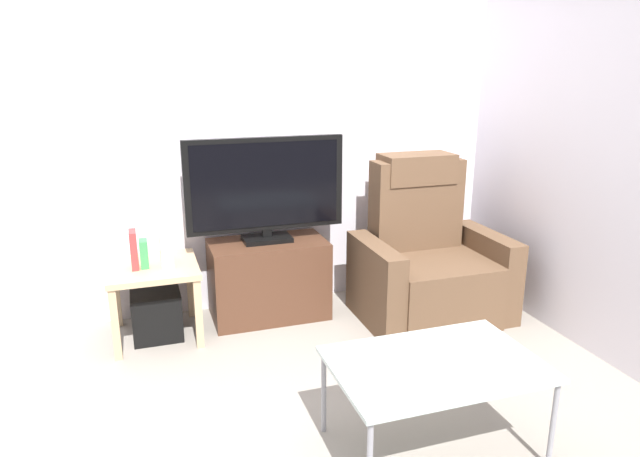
% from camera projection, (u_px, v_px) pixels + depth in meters
% --- Properties ---
extents(ground_plane, '(6.40, 6.40, 0.00)m').
position_uv_depth(ground_plane, '(282.00, 381.00, 3.11)').
color(ground_plane, gray).
extents(wall_back, '(6.40, 0.06, 2.60)m').
position_uv_depth(wall_back, '(235.00, 122.00, 3.78)').
color(wall_back, silver).
rests_on(wall_back, ground).
extents(wall_side, '(0.06, 4.48, 2.60)m').
position_uv_depth(wall_side, '(589.00, 130.00, 3.32)').
color(wall_side, silver).
rests_on(wall_side, ground).
extents(tv_stand, '(0.77, 0.43, 0.53)m').
position_uv_depth(tv_stand, '(269.00, 279.00, 3.86)').
color(tv_stand, '#4C2D1E').
rests_on(tv_stand, ground).
extents(television, '(1.05, 0.20, 0.69)m').
position_uv_depth(television, '(266.00, 187.00, 3.70)').
color(television, black).
rests_on(television, tv_stand).
extents(recliner_armchair, '(0.98, 0.78, 1.08)m').
position_uv_depth(recliner_armchair, '(427.00, 261.00, 3.88)').
color(recliner_armchair, brown).
rests_on(recliner_armchair, ground).
extents(side_table, '(0.54, 0.54, 0.48)m').
position_uv_depth(side_table, '(153.00, 277.00, 3.53)').
color(side_table, tan).
rests_on(side_table, ground).
extents(subwoofer_box, '(0.30, 0.30, 0.30)m').
position_uv_depth(subwoofer_box, '(157.00, 314.00, 3.60)').
color(subwoofer_box, black).
rests_on(subwoofer_box, ground).
extents(book_leftmost, '(0.04, 0.13, 0.24)m').
position_uv_depth(book_leftmost, '(134.00, 250.00, 3.42)').
color(book_leftmost, red).
rests_on(book_leftmost, side_table).
extents(book_middle, '(0.05, 0.10, 0.17)m').
position_uv_depth(book_middle, '(144.00, 254.00, 3.45)').
color(book_middle, '#388C4C').
rests_on(book_middle, side_table).
extents(game_console, '(0.07, 0.20, 0.23)m').
position_uv_depth(game_console, '(166.00, 245.00, 3.51)').
color(game_console, white).
rests_on(game_console, side_table).
extents(coffee_table, '(0.90, 0.60, 0.43)m').
position_uv_depth(coffee_table, '(435.00, 368.00, 2.46)').
color(coffee_table, '#B2C6C1').
rests_on(coffee_table, ground).
extents(cell_phone, '(0.14, 0.16, 0.01)m').
position_uv_depth(cell_phone, '(442.00, 354.00, 2.52)').
color(cell_phone, '#B7B7BC').
rests_on(cell_phone, coffee_table).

